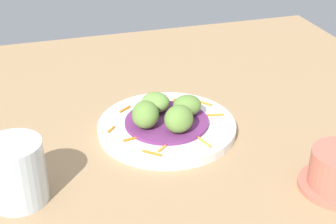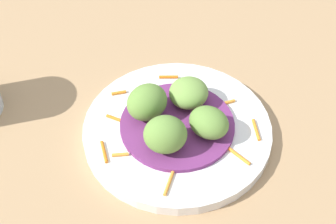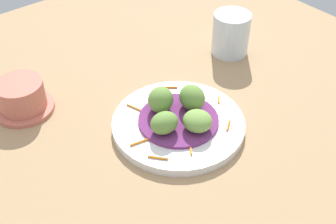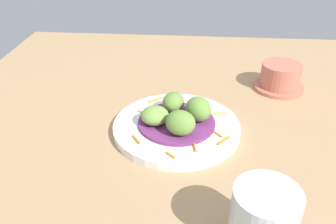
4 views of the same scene
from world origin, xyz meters
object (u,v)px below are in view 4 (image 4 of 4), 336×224
object	(u,v)px
terracotta_bowl	(280,77)
guac_scoop_left	(180,123)
water_glass	(263,221)
guac_scoop_right	(173,102)
guac_scoop_back	(155,115)
guac_scoop_center	(198,109)
main_plate	(176,127)

from	to	relation	value
terracotta_bowl	guac_scoop_left	bearing A→B (deg)	137.03
water_glass	terracotta_bowl	bearing A→B (deg)	-13.43
guac_scoop_right	terracotta_bowl	world-z (taller)	terracotta_bowl
guac_scoop_back	guac_scoop_center	bearing A→B (deg)	-77.34
guac_scoop_center	water_glass	size ratio (longest dim) A/B	0.55
guac_scoop_left	guac_scoop_center	bearing A→B (deg)	-32.34
guac_scoop_back	guac_scoop_right	bearing A→B (deg)	-32.34
main_plate	water_glass	bearing A→B (deg)	-154.65
guac_scoop_back	guac_scoop_left	bearing A→B (deg)	-122.34
guac_scoop_center	guac_scoop_back	xyz separation A→B (cm)	(-1.75, 7.79, -0.67)
guac_scoop_right	terracotta_bowl	size ratio (longest dim) A/B	0.45
guac_scoop_left	guac_scoop_back	xyz separation A→B (cm)	(3.02, 4.77, -0.63)
water_glass	guac_scoop_left	bearing A→B (deg)	27.48
guac_scoop_left	water_glass	size ratio (longest dim) A/B	0.57
water_glass	guac_scoop_right	bearing A→B (deg)	23.75
guac_scoop_back	terracotta_bowl	distance (cm)	32.79
main_plate	guac_scoop_right	size ratio (longest dim) A/B	4.73
guac_scoop_back	water_glass	distance (cm)	28.57
main_plate	guac_scoop_right	world-z (taller)	guac_scoop_right
main_plate	guac_scoop_right	distance (cm)	5.08
guac_scoop_back	terracotta_bowl	xyz separation A→B (cm)	(19.86, -26.08, -0.90)
guac_scoop_left	guac_scoop_center	size ratio (longest dim) A/B	1.03
guac_scoop_left	water_glass	xyz separation A→B (cm)	(-20.88, -10.86, 0.24)
water_glass	guac_scoop_center	bearing A→B (deg)	17.00
guac_scoop_left	guac_scoop_back	size ratio (longest dim) A/B	1.03
guac_scoop_back	terracotta_bowl	bearing A→B (deg)	-52.71
guac_scoop_back	water_glass	world-z (taller)	water_glass
main_plate	guac_scoop_left	size ratio (longest dim) A/B	4.49
guac_scoop_right	guac_scoop_back	bearing A→B (deg)	147.66
guac_scoop_right	water_glass	xyz separation A→B (cm)	(-28.66, -12.61, 0.68)
guac_scoop_right	water_glass	size ratio (longest dim) A/B	0.54
guac_scoop_right	guac_scoop_back	size ratio (longest dim) A/B	0.98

